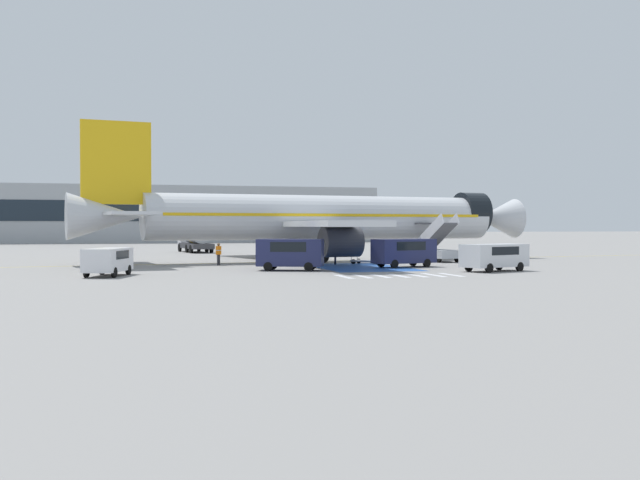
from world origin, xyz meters
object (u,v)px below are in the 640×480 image
ground_crew_0 (335,253)px  terminal_building (151,214)px  fuel_tanker (196,237)px  ground_crew_1 (219,253)px  baggage_cart (368,261)px  airliner (318,218)px  service_van_2 (404,250)px  service_van_1 (290,252)px  service_van_3 (108,259)px  boarding_stairs_forward (438,250)px  service_van_0 (494,255)px

ground_crew_0 → terminal_building: bearing=-149.4°
terminal_building → fuel_tanker: bearing=-86.5°
ground_crew_1 → baggage_cart: bearing=135.6°
airliner → ground_crew_0: 6.40m
service_van_2 → ground_crew_0: 6.50m
airliner → service_van_1: airliner is taller
fuel_tanker → terminal_building: size_ratio=0.11×
service_van_2 → service_van_3: size_ratio=1.09×
boarding_stairs_forward → terminal_building: 87.31m
boarding_stairs_forward → service_van_2: 9.75m
service_van_1 → service_van_2: bearing=123.1°
fuel_tanker → ground_crew_0: 32.36m
fuel_tanker → service_van_2: size_ratio=1.74×
airliner → service_van_1: 14.12m
service_van_3 → terminal_building: bearing=-75.6°
ground_crew_0 → service_van_1: bearing=-14.0°
service_van_1 → baggage_cart: (8.15, 7.23, -1.07)m
service_van_0 → service_van_2: service_van_2 is taller
service_van_2 → baggage_cart: 5.46m
service_van_0 → ground_crew_0: size_ratio=3.10×
fuel_tanker → ground_crew_0: bearing=-82.7°
service_van_1 → ground_crew_1: size_ratio=2.81×
ground_crew_1 → airliner: bearing=166.2°
airliner → baggage_cart: 7.21m
baggage_cart → fuel_tanker: bearing=57.8°
service_van_1 → ground_crew_0: service_van_1 is taller
service_van_3 → ground_crew_0: 20.31m
boarding_stairs_forward → service_van_3: 30.46m
baggage_cart → ground_crew_0: 2.93m
service_van_3 → ground_crew_1: ground_crew_1 is taller
boarding_stairs_forward → service_van_3: bearing=-163.3°
baggage_cart → terminal_building: 88.16m
terminal_building → service_van_1: bearing=-86.0°
boarding_stairs_forward → airliner: bearing=154.7°
airliner → service_van_2: (3.97, -10.81, -2.57)m
service_van_0 → ground_crew_1: 21.61m
service_van_0 → terminal_building: terminal_building is taller
baggage_cart → ground_crew_1: 12.29m
service_van_2 → service_van_0: bearing=-163.4°
service_van_3 → service_van_1: bearing=-148.7°
boarding_stairs_forward → service_van_3: boarding_stairs_forward is taller
airliner → ground_crew_1: 10.94m
fuel_tanker → baggage_cart: size_ratio=3.07×
airliner → ground_crew_0: (-0.04, -5.71, -2.88)m
service_van_0 → service_van_3: service_van_0 is taller
ground_crew_1 → service_van_1: bearing=76.4°
fuel_tanker → baggage_cart: (11.33, -31.08, -1.61)m
airliner → ground_crew_0: bearing=-8.1°
service_van_2 → ground_crew_1: bearing=49.7°
service_van_3 → ground_crew_1: 13.77m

